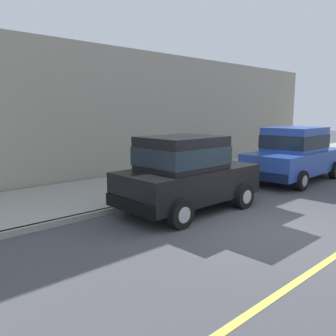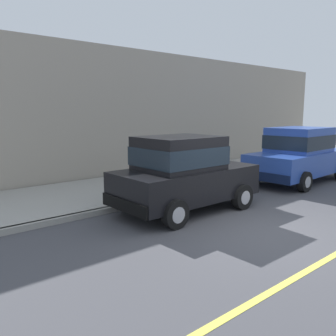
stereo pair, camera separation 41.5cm
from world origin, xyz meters
name	(u,v)px [view 1 (the left image)]	position (x,y,z in m)	size (l,w,h in m)	color
ground_plane	(265,229)	(0.00, 0.00, 0.00)	(80.00, 80.00, 0.00)	#424247
curb	(164,198)	(-3.20, 0.00, 0.07)	(0.16, 64.00, 0.14)	gray
sidewalk	(126,188)	(-5.00, 0.00, 0.07)	(3.60, 64.00, 0.14)	#99968E
car_black_hatchback	(186,173)	(-2.11, -0.25, 0.98)	(1.99, 3.82, 1.88)	black
car_blue_sedan	(295,154)	(-2.17, 5.36, 0.98)	(2.16, 4.67, 1.92)	#28479E
dog_white	(147,170)	(-5.59, 1.33, 0.43)	(0.37, 0.72, 0.49)	white
building_facade	(173,113)	(-7.10, 4.00, 2.38)	(0.50, 20.00, 4.76)	#9E9384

